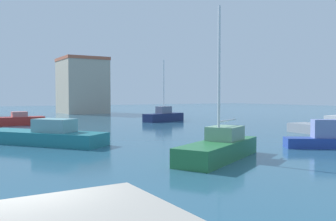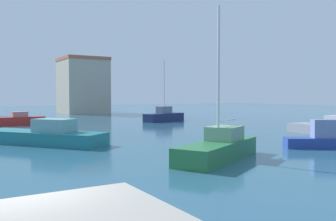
# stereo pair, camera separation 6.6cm
# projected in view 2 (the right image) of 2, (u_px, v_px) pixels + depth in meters

# --- Properties ---
(water) EXTENTS (160.00, 160.00, 0.00)m
(water) POSITION_uv_depth(u_px,v_px,m) (163.00, 128.00, 31.84)
(water) COLOR #285670
(water) RESTS_ON ground
(sailboat_green_outer_mooring) EXTENTS (5.97, 4.20, 6.89)m
(sailboat_green_outer_mooring) POSITION_uv_depth(u_px,v_px,m) (219.00, 147.00, 16.41)
(sailboat_green_outer_mooring) COLOR #28703D
(sailboat_green_outer_mooring) RESTS_ON water
(sailboat_navy_behind_lamppost) EXTENTS (5.53, 3.09, 6.91)m
(sailboat_navy_behind_lamppost) POSITION_uv_depth(u_px,v_px,m) (164.00, 116.00, 40.64)
(sailboat_navy_behind_lamppost) COLOR #19234C
(sailboat_navy_behind_lamppost) RESTS_ON water
(motorboat_red_far_left) EXTENTS (5.02, 1.58, 1.32)m
(motorboat_red_far_left) POSITION_uv_depth(u_px,v_px,m) (18.00, 120.00, 35.38)
(motorboat_red_far_left) COLOR #B22823
(motorboat_red_far_left) RESTS_ON water
(motorboat_teal_mid_harbor) EXTENTS (6.58, 7.78, 1.53)m
(motorboat_teal_mid_harbor) POSITION_uv_depth(u_px,v_px,m) (43.00, 136.00, 21.51)
(motorboat_teal_mid_harbor) COLOR #1E707A
(motorboat_teal_mid_harbor) RESTS_ON water
(motorboat_grey_center_channel) EXTENTS (2.55, 7.09, 1.47)m
(motorboat_grey_center_channel) POSITION_uv_depth(u_px,v_px,m) (334.00, 129.00, 26.10)
(motorboat_grey_center_channel) COLOR gray
(motorboat_grey_center_channel) RESTS_ON water
(motorboat_blue_distant_north) EXTENTS (3.97, 3.21, 1.58)m
(motorboat_blue_distant_north) POSITION_uv_depth(u_px,v_px,m) (323.00, 139.00, 19.93)
(motorboat_blue_distant_north) COLOR #233D93
(motorboat_blue_distant_north) RESTS_ON water
(waterfront_apartments) EXTENTS (6.94, 8.01, 9.14)m
(waterfront_apartments) POSITION_uv_depth(u_px,v_px,m) (83.00, 86.00, 59.96)
(waterfront_apartments) COLOR #B2A893
(waterfront_apartments) RESTS_ON ground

